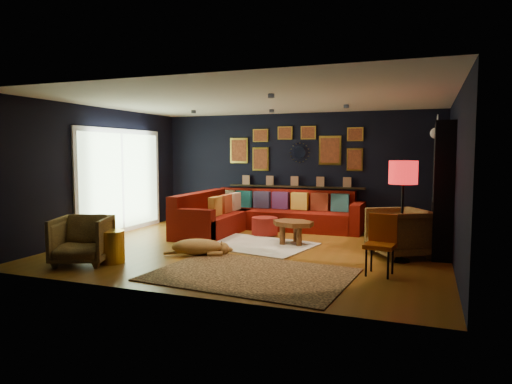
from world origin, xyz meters
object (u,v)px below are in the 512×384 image
(pouf, at_px, (265,226))
(gold_stool, at_px, (111,247))
(coffee_table, at_px, (293,226))
(orange_chair, at_px, (381,239))
(dog, at_px, (197,244))
(armchair_left, at_px, (82,238))
(floor_lamp, at_px, (403,177))
(armchair_right, at_px, (399,230))
(sectional, at_px, (256,216))

(pouf, height_order, gold_stool, gold_stool)
(coffee_table, bearing_deg, orange_chair, -41.57)
(gold_stool, bearing_deg, coffee_table, 45.38)
(coffee_table, bearing_deg, pouf, 138.53)
(pouf, relative_size, dog, 0.46)
(coffee_table, distance_m, armchair_left, 3.64)
(armchair_left, distance_m, orange_chair, 4.46)
(pouf, distance_m, armchair_left, 3.71)
(coffee_table, height_order, orange_chair, orange_chair)
(pouf, bearing_deg, floor_lamp, -26.38)
(orange_chair, distance_m, floor_lamp, 1.22)
(pouf, height_order, armchair_right, armchair_right)
(coffee_table, distance_m, gold_stool, 3.22)
(coffee_table, xyz_separation_m, gold_stool, (-2.26, -2.29, -0.11))
(armchair_right, relative_size, orange_chair, 1.04)
(pouf, bearing_deg, armchair_right, -20.71)
(sectional, bearing_deg, pouf, -53.51)
(floor_lamp, bearing_deg, armchair_left, -157.90)
(sectional, distance_m, armchair_right, 3.42)
(armchair_right, bearing_deg, coffee_table, -131.08)
(pouf, distance_m, armchair_right, 2.89)
(armchair_right, xyz_separation_m, orange_chair, (-0.18, -1.21, 0.06))
(sectional, height_order, floor_lamp, floor_lamp)
(floor_lamp, distance_m, dog, 3.47)
(sectional, height_order, gold_stool, sectional)
(gold_stool, bearing_deg, pouf, 64.14)
(armchair_left, relative_size, gold_stool, 1.61)
(floor_lamp, bearing_deg, pouf, 153.62)
(armchair_right, distance_m, dog, 3.34)
(armchair_right, relative_size, gold_stool, 1.75)
(armchair_left, distance_m, dog, 1.79)
(dog, bearing_deg, sectional, 65.95)
(gold_stool, bearing_deg, dog, 42.16)
(pouf, bearing_deg, sectional, 126.49)
(gold_stool, height_order, dog, gold_stool)
(sectional, xyz_separation_m, orange_chair, (2.88, -2.73, 0.17))
(armchair_right, xyz_separation_m, gold_stool, (-4.16, -1.99, -0.19))
(armchair_right, bearing_deg, floor_lamp, -23.56)
(sectional, distance_m, gold_stool, 3.67)
(sectional, distance_m, floor_lamp, 3.76)
(armchair_left, xyz_separation_m, floor_lamp, (4.57, 1.86, 0.92))
(coffee_table, xyz_separation_m, orange_chair, (1.71, -1.52, 0.13))
(sectional, distance_m, dog, 2.60)
(coffee_table, xyz_separation_m, floor_lamp, (1.94, -0.65, 0.97))
(orange_chair, bearing_deg, armchair_right, 88.81)
(coffee_table, distance_m, dog, 1.88)
(coffee_table, distance_m, floor_lamp, 2.26)
(dog, bearing_deg, pouf, 55.66)
(armchair_left, xyz_separation_m, dog, (1.38, 1.12, -0.21))
(armchair_left, bearing_deg, gold_stool, 9.42)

